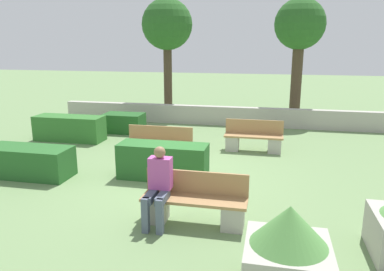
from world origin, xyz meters
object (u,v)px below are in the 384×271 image
(person_seated_man, at_px, (158,183))
(tree_leftmost, at_px, (167,27))
(planter_corner_left, at_px, (288,253))
(tree_center_left, at_px, (300,28))
(bench_left_side, at_px, (158,148))
(bench_right_side, at_px, (253,140))
(bench_front, at_px, (194,205))

(person_seated_man, xyz_separation_m, tree_leftmost, (-2.50, 9.43, 2.88))
(planter_corner_left, xyz_separation_m, tree_center_left, (0.59, 11.06, 2.98))
(bench_left_side, bearing_deg, tree_leftmost, 111.86)
(bench_left_side, distance_m, planter_corner_left, 5.76)
(bench_left_side, height_order, bench_right_side, same)
(tree_center_left, bearing_deg, planter_corner_left, -93.06)
(planter_corner_left, xyz_separation_m, tree_leftmost, (-4.55, 10.85, 3.07))
(bench_front, height_order, bench_left_side, same)
(bench_front, relative_size, bench_right_side, 1.09)
(bench_left_side, xyz_separation_m, tree_leftmost, (-1.43, 6.01, 3.29))
(bench_left_side, bearing_deg, tree_center_left, 67.63)
(bench_left_side, xyz_separation_m, person_seated_man, (1.07, -3.42, 0.40))
(tree_leftmost, bearing_deg, bench_front, -71.64)
(person_seated_man, relative_size, tree_center_left, 0.29)
(planter_corner_left, height_order, tree_leftmost, tree_leftmost)
(bench_right_side, relative_size, tree_center_left, 0.35)
(planter_corner_left, distance_m, tree_center_left, 11.47)
(bench_right_side, xyz_separation_m, tree_leftmost, (-3.81, 4.65, 3.29))
(bench_front, relative_size, planter_corner_left, 1.54)
(person_seated_man, xyz_separation_m, tree_center_left, (2.64, 9.64, 2.80))
(bench_left_side, distance_m, tree_center_left, 7.92)
(tree_center_left, bearing_deg, person_seated_man, -105.33)
(bench_front, relative_size, person_seated_man, 1.34)
(planter_corner_left, bearing_deg, bench_left_side, 122.84)
(person_seated_man, relative_size, tree_leftmost, 0.28)
(person_seated_man, height_order, tree_center_left, tree_center_left)
(bench_right_side, bearing_deg, tree_leftmost, 135.92)
(planter_corner_left, bearing_deg, person_seated_man, 145.36)
(bench_left_side, distance_m, tree_leftmost, 7.00)
(bench_left_side, relative_size, bench_right_side, 1.07)
(bench_front, distance_m, tree_center_left, 10.23)
(bench_front, bearing_deg, person_seated_man, -166.37)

